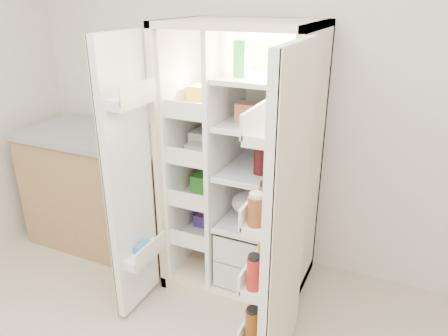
% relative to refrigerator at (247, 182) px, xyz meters
% --- Properties ---
extents(wall_back, '(4.00, 0.02, 2.70)m').
position_rel_refrigerator_xyz_m(wall_back, '(0.04, 0.35, 0.61)').
color(wall_back, silver).
rests_on(wall_back, floor).
extents(refrigerator, '(0.92, 0.70, 1.80)m').
position_rel_refrigerator_xyz_m(refrigerator, '(0.00, 0.00, 0.00)').
color(refrigerator, beige).
rests_on(refrigerator, floor).
extents(freezer_door, '(0.15, 0.40, 1.72)m').
position_rel_refrigerator_xyz_m(freezer_door, '(-0.51, -0.60, 0.15)').
color(freezer_door, white).
rests_on(freezer_door, floor).
extents(fridge_door, '(0.17, 0.58, 1.72)m').
position_rel_refrigerator_xyz_m(fridge_door, '(0.47, -0.69, 0.12)').
color(fridge_door, white).
rests_on(fridge_door, floor).
extents(kitchen_counter, '(1.31, 0.70, 0.95)m').
position_rel_refrigerator_xyz_m(kitchen_counter, '(-1.18, -0.04, -0.27)').
color(kitchen_counter, '#A38251').
rests_on(kitchen_counter, floor).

